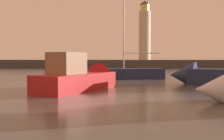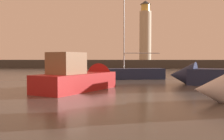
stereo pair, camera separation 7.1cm
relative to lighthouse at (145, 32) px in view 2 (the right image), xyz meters
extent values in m
plane|color=#4C4742|center=(-5.48, -30.60, -8.48)|extent=(220.00, 220.00, 0.00)
cube|color=#423F3D|center=(-5.48, 0.00, -7.52)|extent=(81.12, 6.71, 1.91)
cylinder|color=beige|center=(0.00, 0.00, -0.88)|extent=(2.76, 2.76, 11.37)
cylinder|color=#F2CC59|center=(0.00, 0.00, 5.59)|extent=(2.07, 2.07, 1.59)
cone|color=#33383D|center=(0.00, 0.00, 6.84)|extent=(2.48, 2.48, 0.91)
cone|color=#1E284C|center=(0.15, -38.80, -7.73)|extent=(3.01, 3.08, 2.36)
cube|color=#B21E1E|center=(-8.24, -44.04, -7.88)|extent=(5.22, 6.95, 1.19)
cone|color=#B21E1E|center=(-6.44, -40.59, -7.82)|extent=(3.12, 3.06, 2.36)
cube|color=#8C6647|center=(-8.73, -44.98, -6.58)|extent=(2.55, 2.71, 1.42)
cone|color=silver|center=(-0.26, -48.68, -7.82)|extent=(2.59, 2.73, 2.48)
cube|color=#1E284C|center=(-4.27, -33.67, -7.91)|extent=(7.45, 3.29, 1.13)
cylinder|color=#B7B7BC|center=(-4.98, -33.81, -2.71)|extent=(0.12, 0.12, 9.27)
cylinder|color=#B7B7BC|center=(-3.03, -33.43, -5.67)|extent=(3.91, 0.85, 0.09)
camera|label=1|loc=(-5.03, -61.83, -6.27)|focal=41.80mm
camera|label=2|loc=(-4.96, -61.83, -6.27)|focal=41.80mm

